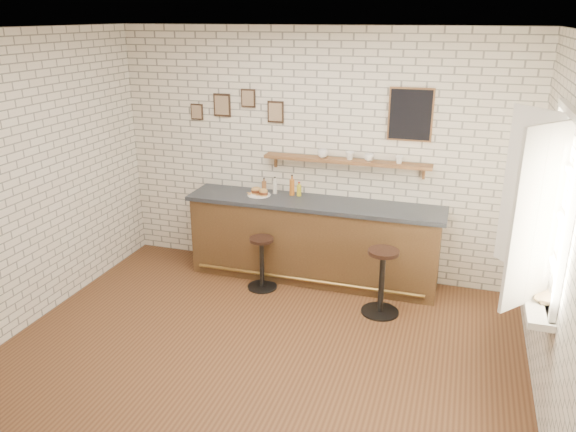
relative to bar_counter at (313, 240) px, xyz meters
The scene contains 21 objects.
ground 1.77m from the bar_counter, 92.35° to the right, with size 5.00×5.00×0.00m, color brown.
bar_counter is the anchor object (origin of this frame).
sandwich_plate 0.87m from the bar_counter, behind, with size 0.28×0.28×0.01m, color white.
ciabatta_sandwich 0.89m from the bar_counter, behind, with size 0.27×0.19×0.08m.
potato_chips 0.89m from the bar_counter, behind, with size 0.25×0.17×0.00m.
bitters_bottle_brown 0.91m from the bar_counter, 167.48° to the left, with size 0.06×0.06×0.19m.
bitters_bottle_white 0.82m from the bar_counter, 164.32° to the left, with size 0.05×0.05×0.21m.
bitters_bottle_amber 0.70m from the bar_counter, 154.67° to the left, with size 0.06×0.06×0.26m.
condiment_bottle_yellow 0.64m from the bar_counter, 146.60° to the left, with size 0.05×0.05×0.18m.
bar_stool_left 0.69m from the bar_counter, 139.58° to the right, with size 0.36×0.36×0.64m.
bar_stool_right 1.12m from the bar_counter, 33.03° to the right, with size 0.42×0.42×0.75m.
wall_shelf 1.05m from the bar_counter, 31.52° to the left, with size 2.00×0.18×0.18m.
shelf_cup_a 1.06m from the bar_counter, 77.14° to the left, with size 0.12×0.12×0.10m, color white.
shelf_cup_b 1.12m from the bar_counter, 28.25° to the left, with size 0.10×0.10×0.10m, color white.
shelf_cup_c 1.22m from the bar_counter, 18.48° to the left, with size 0.11×0.11×0.09m, color white.
shelf_cup_d 1.42m from the bar_counter, 11.96° to the left, with size 0.09×0.09×0.09m, color white.
back_wall_decor 1.57m from the bar_counter, 60.86° to the left, with size 2.96×0.02×0.56m.
window_sill 2.75m from the bar_counter, 30.98° to the right, with size 0.20×1.35×0.06m.
casement_window 2.92m from the bar_counter, 31.45° to the right, with size 0.40×1.30×1.56m.
book_lower 2.87m from the bar_counter, 35.60° to the right, with size 0.18×0.24×0.02m, color tan.
book_upper 2.87m from the bar_counter, 35.37° to the right, with size 0.14×0.20×0.01m, color tan.
Camera 1 is at (1.70, -4.44, 3.12)m, focal length 35.00 mm.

